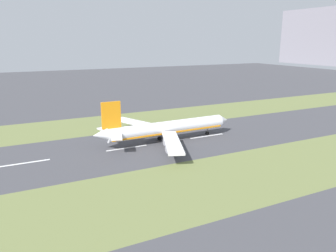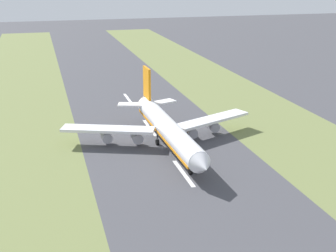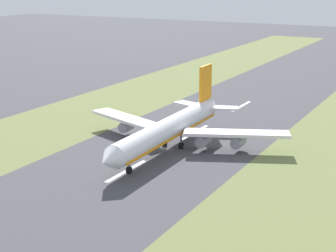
{
  "view_description": "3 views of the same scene",
  "coord_description": "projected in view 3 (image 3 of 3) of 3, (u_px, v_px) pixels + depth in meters",
  "views": [
    {
      "loc": [
        125.43,
        -62.05,
        43.85
      ],
      "look_at": [
        -1.16,
        0.68,
        7.0
      ],
      "focal_mm": 35.0,
      "sensor_mm": 36.0,
      "label": 1
    },
    {
      "loc": [
        35.1,
        132.06,
        52.65
      ],
      "look_at": [
        -1.16,
        0.68,
        7.0
      ],
      "focal_mm": 50.0,
      "sensor_mm": 36.0,
      "label": 2
    },
    {
      "loc": [
        -71.65,
        132.58,
        47.95
      ],
      "look_at": [
        -1.16,
        0.68,
        7.0
      ],
      "focal_mm": 60.0,
      "sensor_mm": 36.0,
      "label": 3
    }
  ],
  "objects": [
    {
      "name": "ground_plane",
      "position": [
        165.0,
        149.0,
        158.01
      ],
      "size": [
        800.0,
        800.0,
        0.0
      ],
      "primitive_type": "plane",
      "color": "#424247"
    },
    {
      "name": "grass_median_west",
      "position": [
        327.0,
        175.0,
        137.56
      ],
      "size": [
        40.0,
        600.0,
        0.01
      ],
      "primitive_type": "cube",
      "color": "olive",
      "rests_on": "ground"
    },
    {
      "name": "grass_median_east",
      "position": [
        41.0,
        129.0,
        178.47
      ],
      "size": [
        40.0,
        600.0,
        0.01
      ],
      "primitive_type": "cube",
      "color": "olive",
      "rests_on": "ground"
    },
    {
      "name": "centreline_dash_near",
      "position": [
        241.0,
        106.0,
        208.48
      ],
      "size": [
        1.2,
        18.0,
        0.01
      ],
      "primitive_type": "cube",
      "color": "silver",
      "rests_on": "ground"
    },
    {
      "name": "centreline_dash_mid",
      "position": [
        195.0,
        132.0,
        174.45
      ],
      "size": [
        1.2,
        18.0,
        0.01
      ],
      "primitive_type": "cube",
      "color": "silver",
      "rests_on": "ground"
    },
    {
      "name": "centreline_dash_far",
      "position": [
        126.0,
        171.0,
        140.43
      ],
      "size": [
        1.2,
        18.0,
        0.01
      ],
      "primitive_type": "cube",
      "color": "silver",
      "rests_on": "ground"
    },
    {
      "name": "airplane_main_jet",
      "position": [
        171.0,
        128.0,
        156.96
      ],
      "size": [
        64.12,
        67.1,
        20.2
      ],
      "color": "white",
      "rests_on": "ground"
    }
  ]
}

